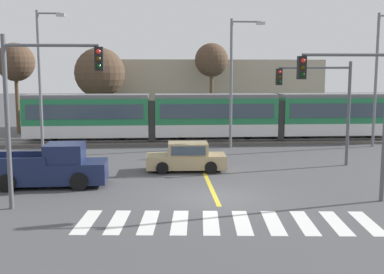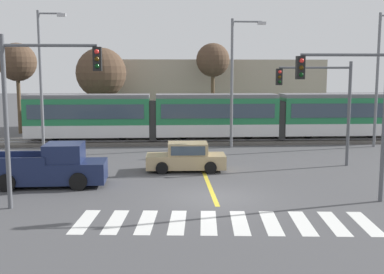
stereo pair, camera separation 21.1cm
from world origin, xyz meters
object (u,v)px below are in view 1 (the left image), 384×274
Objects in this scene: traffic_light_mid_right at (323,96)px; traffic_light_near_left at (38,95)px; pickup_truck at (50,168)px; bare_tree_west at (100,73)px; traffic_light_near_right at (357,99)px; street_lamp_centre at (234,75)px; street_lamp_west at (42,73)px; light_rail_tram at (215,115)px; street_lamp_east at (378,73)px; bare_tree_east at (212,61)px; sedan_crossing at (186,158)px; bare_tree_far_west at (15,63)px.

traffic_light_near_left is (-13.67, -7.65, 0.45)m from traffic_light_mid_right.
pickup_truck is at bearing -164.48° from traffic_light_mid_right.
pickup_truck is 0.75× the size of bare_tree_west.
traffic_light_near_right is 14.66m from street_lamp_centre.
street_lamp_west is (-16.89, 6.67, 1.25)m from traffic_light_mid_right.
light_rail_tram is 3.02× the size of street_lamp_west.
street_lamp_west is 1.27× the size of bare_tree_west.
traffic_light_near_left is at bearing -77.32° from street_lamp_west.
traffic_light_near_left is 0.92× the size of bare_tree_west.
traffic_light_near_right reaches higher than pickup_truck.
street_lamp_east reaches higher than traffic_light_near_right.
street_lamp_centre is 1.21× the size of bare_tree_west.
bare_tree_east is (-3.39, 22.62, 1.98)m from traffic_light_near_right.
light_rail_tram is 3.64× the size of bare_tree_east.
street_lamp_west is at bearing -145.50° from bare_tree_east.
bare_tree_west reaches higher than sedan_crossing.
bare_tree_east reaches higher than bare_tree_west.
sedan_crossing is 0.48× the size of street_lamp_centre.
bare_tree_far_west reaches higher than traffic_light_near_left.
street_lamp_east is (19.82, 14.29, 0.81)m from traffic_light_near_left.
traffic_light_mid_right is at bearing -36.47° from bare_tree_far_west.
street_lamp_east is (6.15, 6.64, 1.26)m from traffic_light_mid_right.
street_lamp_east reaches higher than bare_tree_far_west.
bare_tree_west is (2.82, 8.19, -0.03)m from street_lamp_west.
street_lamp_west reaches higher than bare_tree_west.
street_lamp_centre reaches higher than light_rail_tram.
street_lamp_centre is 12.91m from bare_tree_west.
bare_tree_far_west reaches higher than traffic_light_mid_right.
street_lamp_east is at bearing -1.32° from street_lamp_centre.
street_lamp_west is 9.99m from bare_tree_far_west.
light_rail_tram is 4.21× the size of traffic_light_near_left.
light_rail_tram is 17.69m from traffic_light_near_right.
pickup_truck is at bearing -133.44° from street_lamp_centre.
pickup_truck is 0.71× the size of bare_tree_east.
bare_tree_west is (-12.84, 22.38, 0.96)m from traffic_light_near_right.
bare_tree_far_west is at bearing 159.75° from light_rail_tram.
sedan_crossing is 0.64× the size of traffic_light_near_left.
traffic_light_near_left reaches higher than pickup_truck.
bare_tree_far_west is at bearing 115.52° from street_lamp_west.
street_lamp_west is 1.00× the size of street_lamp_east.
light_rail_tram is 16.48m from pickup_truck.
light_rail_tram is 6.84m from bare_tree_east.
traffic_light_mid_right is 7.62m from traffic_light_near_right.
bare_tree_west is at bearing 150.36° from light_rail_tram.
bare_tree_west reaches higher than light_rail_tram.
sedan_crossing is 21.98m from bare_tree_far_west.
traffic_light_mid_right reaches higher than pickup_truck.
bare_tree_east reaches higher than pickup_truck.
street_lamp_east is (13.83, 7.50, 4.49)m from sedan_crossing.
bare_tree_east reaches higher than traffic_light_mid_right.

